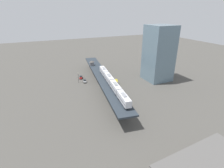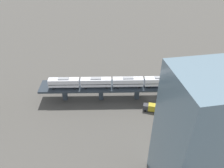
% 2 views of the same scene
% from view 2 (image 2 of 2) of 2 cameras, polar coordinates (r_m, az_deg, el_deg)
% --- Properties ---
extents(ground_plane, '(400.00, 400.00, 0.00)m').
position_cam_2_polar(ground_plane, '(94.54, 10.31, -3.57)').
color(ground_plane, '#4C4944').
extents(elevated_viaduct, '(21.92, 92.23, 6.90)m').
position_cam_2_polar(elevated_viaduct, '(91.06, 10.79, -0.63)').
color(elevated_viaduct, '#283039').
rests_on(elevated_viaduct, ground).
extents(subway_train, '(10.14, 49.67, 4.45)m').
position_cam_2_polar(subway_train, '(86.01, 0.00, 0.57)').
color(subway_train, silver).
rests_on(subway_train, elevated_viaduct).
extents(signal_hut, '(3.66, 3.66, 3.40)m').
position_cam_2_polar(signal_hut, '(99.24, 24.47, 1.69)').
color(signal_hut, slate).
rests_on(signal_hut, elevated_viaduct).
extents(street_car_silver, '(2.32, 4.57, 1.89)m').
position_cam_2_polar(street_car_silver, '(104.15, 14.72, 0.40)').
color(street_car_silver, '#B7BABF').
rests_on(street_car_silver, ground).
extents(street_car_red, '(3.04, 4.74, 1.89)m').
position_cam_2_polar(street_car_red, '(107.70, 18.44, 0.91)').
color(street_car_red, '#AD1E1E').
rests_on(street_car_red, ground).
extents(delivery_truck, '(4.82, 7.51, 3.20)m').
position_cam_2_polar(delivery_truck, '(86.92, 10.59, -6.08)').
color(delivery_truck, '#333338').
rests_on(delivery_truck, ground).
extents(street_lamp, '(0.44, 0.44, 6.94)m').
position_cam_2_polar(street_lamp, '(105.68, 14.69, 2.99)').
color(street_lamp, black).
rests_on(street_lamp, ground).
extents(office_tower, '(16.00, 16.00, 36.00)m').
position_cam_2_polar(office_tower, '(56.17, 21.37, -13.47)').
color(office_tower, slate).
rests_on(office_tower, ground).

